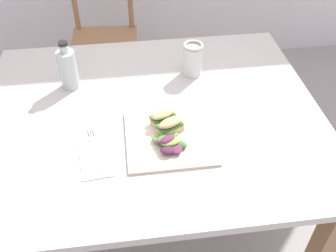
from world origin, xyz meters
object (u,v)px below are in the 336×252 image
Objects in this scene: plate_lunch at (170,137)px; sandwich_half_back at (164,117)px; chair_wooden_far at (104,39)px; bottle_cold_brew at (68,71)px; sandwich_half_front at (170,126)px; fork_on_napkin at (94,146)px; dining_table at (153,135)px; mason_jar_iced_tea at (192,61)px.

sandwich_half_back reaches higher than plate_lunch.
bottle_cold_brew is at bearing -96.57° from chair_wooden_far.
fork_on_napkin is at bearing -173.67° from sandwich_half_front.
sandwich_half_back is at bearing -78.77° from chair_wooden_far.
plate_lunch reaches higher than dining_table.
plate_lunch is 0.49m from bottle_cold_brew.
dining_table is 1.11m from chair_wooden_far.
mason_jar_iced_tea is at bearing 43.46° from fork_on_napkin.
dining_table is 0.17m from sandwich_half_back.
bottle_cold_brew is (-0.33, 0.27, 0.03)m from sandwich_half_back.
chair_wooden_far is at bearing 89.46° from fork_on_napkin.
sandwich_half_back is at bearing -65.43° from dining_table.
mason_jar_iced_tea is at bearing 68.83° from plate_lunch.
fork_on_napkin reaches higher than dining_table.
dining_table is 0.34m from mason_jar_iced_tea.
dining_table is 4.22× the size of plate_lunch.
mason_jar_iced_tea reaches higher than fork_on_napkin.
sandwich_half_front is 1.00× the size of sandwich_half_back.
plate_lunch is at bearing -80.74° from sandwich_half_back.
chair_wooden_far is 1.00m from mason_jar_iced_tea.
sandwich_half_front is at bearing -70.13° from sandwich_half_back.
dining_table is 12.33× the size of sandwich_half_back.
sandwich_half_back is at bearing 17.32° from fork_on_napkin.
bottle_cold_brew reaches higher than dining_table.
mason_jar_iced_tea is (0.38, -0.86, 0.35)m from chair_wooden_far.
mason_jar_iced_tea reaches higher than chair_wooden_far.
sandwich_half_front is (0.05, -0.12, 0.15)m from dining_table.
fork_on_napkin is at bearing -75.55° from bottle_cold_brew.
mason_jar_iced_tea is at bearing 62.86° from sandwich_half_back.
sandwich_half_back reaches higher than dining_table.
sandwich_half_back is (-0.02, 0.05, 0.00)m from sandwich_half_front.
dining_table is 12.33× the size of sandwich_half_front.
sandwich_half_front is 0.05m from sandwich_half_back.
plate_lunch reaches higher than fork_on_napkin.
sandwich_half_front is 0.51× the size of bottle_cold_brew.
sandwich_half_front is 0.54× the size of fork_on_napkin.
dining_table is 1.41× the size of chair_wooden_far.
bottle_cold_brew is 1.44× the size of mason_jar_iced_tea.
dining_table is 6.61× the size of fork_on_napkin.
sandwich_half_front is 0.73× the size of mason_jar_iced_tea.
plate_lunch is 2.92× the size of sandwich_half_front.
plate_lunch is (0.24, -1.22, 0.30)m from chair_wooden_far.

